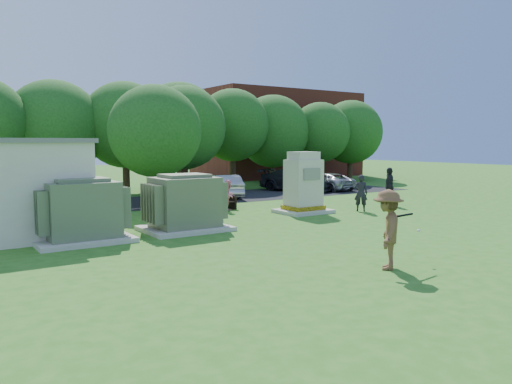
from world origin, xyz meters
TOP-DOWN VIEW (x-y plane):
  - ground at (0.00, 0.00)m, footprint 120.00×120.00m
  - brick_building at (18.00, 27.00)m, footprint 15.00×8.00m
  - parking_strip at (7.00, 13.50)m, footprint 20.00×6.00m
  - transformer_left at (-6.50, 4.50)m, footprint 3.00×2.40m
  - transformer_right at (-2.80, 4.50)m, footprint 3.00×2.40m
  - generator_cabinet at (3.72, 5.65)m, footprint 2.30×1.88m
  - picnic_table at (1.04, 8.87)m, footprint 1.59×1.19m
  - batter at (-1.02, -3.49)m, footprint 1.48×1.43m
  - person_by_generator at (6.27, 4.54)m, footprint 0.74×0.73m
  - person_at_picnic at (1.23, 8.13)m, footprint 0.89×0.83m
  - person_walking_right at (9.12, 5.33)m, footprint 1.09×1.18m
  - car_white at (2.10, 13.60)m, footprint 2.45×4.01m
  - car_silver_a at (4.09, 13.32)m, footprint 2.61×4.27m
  - car_dark at (9.89, 13.95)m, footprint 3.91×5.38m
  - car_silver_b at (12.07, 13.37)m, footprint 1.98×4.19m
  - batting_equipment at (-0.40, -3.49)m, footprint 1.19×0.17m
  - tree_row at (1.75, 18.50)m, footprint 41.30×13.30m

SIDE VIEW (x-z plane):
  - ground at x=0.00m, z-range 0.00..0.00m
  - parking_strip at x=7.00m, z-range 0.00..0.01m
  - picnic_table at x=1.04m, z-range 0.08..0.76m
  - car_silver_b at x=12.07m, z-range 0.00..1.16m
  - car_white at x=2.10m, z-range 0.00..1.28m
  - car_silver_a at x=4.09m, z-range 0.00..1.33m
  - car_dark at x=9.89m, z-range 0.00..1.45m
  - person_at_picnic at x=1.23m, z-range 0.00..1.46m
  - person_by_generator at x=6.27m, z-range 0.00..1.72m
  - transformer_left at x=-6.50m, z-range -0.07..2.00m
  - transformer_right at x=-2.80m, z-range -0.07..2.00m
  - person_walking_right at x=9.12m, z-range 0.00..1.95m
  - batter at x=-1.02m, z-range 0.00..2.03m
  - generator_cabinet at x=3.72m, z-range -0.17..2.63m
  - batting_equipment at x=-0.40m, z-range 0.97..1.53m
  - brick_building at x=18.00m, z-range 0.00..8.00m
  - tree_row at x=1.75m, z-range 0.50..7.80m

